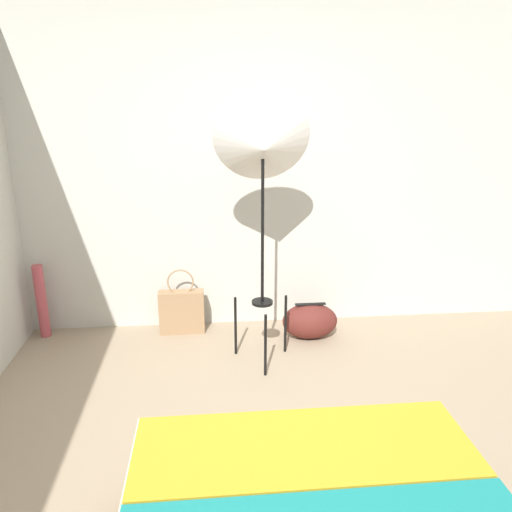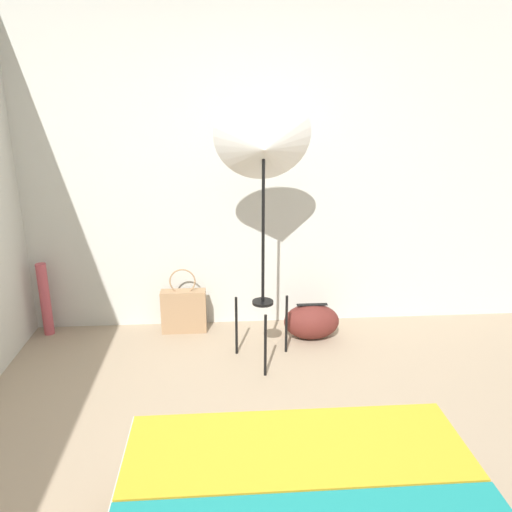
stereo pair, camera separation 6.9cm
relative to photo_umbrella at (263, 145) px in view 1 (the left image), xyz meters
name	(u,v)px [view 1 (the left image)]	position (x,y,z in m)	size (l,w,h in m)	color
wall_back	(243,171)	(-0.08, 0.70, -0.26)	(8.00, 0.05, 2.60)	beige
photo_umbrella	(263,145)	(0.00, 0.00, 0.00)	(0.66, 0.44, 1.92)	black
tote_bag	(182,311)	(-0.61, 0.52, -1.37)	(0.37, 0.12, 0.55)	#9E7A56
duffel_bag	(310,321)	(0.42, 0.33, -1.42)	(0.44, 0.29, 0.29)	#5B231E
paper_roll	(42,301)	(-1.72, 0.55, -1.26)	(0.08, 0.08, 0.61)	#BC4C56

